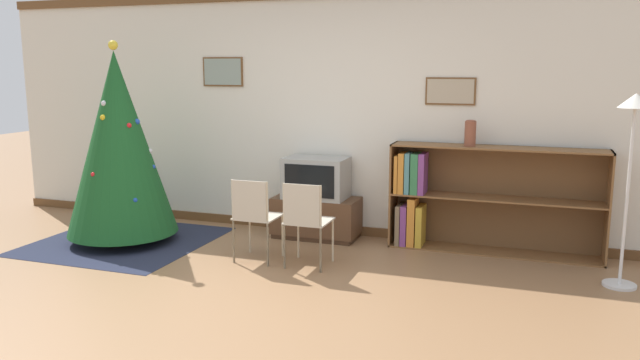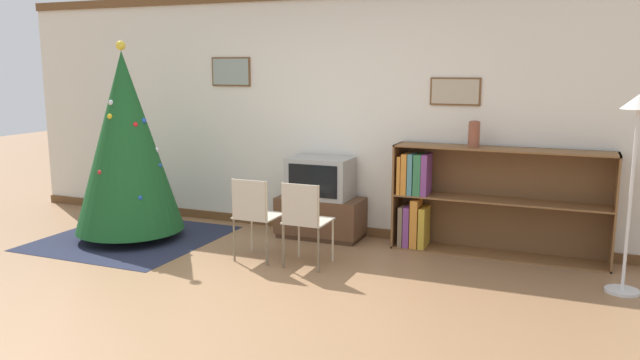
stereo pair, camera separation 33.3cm
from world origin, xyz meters
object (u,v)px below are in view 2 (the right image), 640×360
at_px(christmas_tree, 126,142).
at_px(folding_chair_left, 254,214).
at_px(television, 320,178).
at_px(folding_chair_right, 304,219).
at_px(tv_console, 321,217).
at_px(standing_lamp, 636,142).
at_px(vase, 474,134).
at_px(bookshelf, 464,201).

xyz_separation_m(christmas_tree, folding_chair_left, (1.65, -0.18, -0.60)).
distance_m(television, folding_chair_right, 1.08).
height_order(television, folding_chair_right, television).
distance_m(tv_console, folding_chair_right, 1.09).
bearing_deg(folding_chair_left, folding_chair_right, 0.00).
height_order(folding_chair_right, standing_lamp, standing_lamp).
bearing_deg(folding_chair_right, vase, 38.04).
height_order(folding_chair_left, folding_chair_right, same).
relative_size(tv_console, folding_chair_right, 1.15).
bearing_deg(bookshelf, folding_chair_right, -139.36).
relative_size(christmas_tree, standing_lamp, 1.28).
bearing_deg(television, bookshelf, 2.79).
bearing_deg(vase, folding_chair_left, -150.61).
bearing_deg(folding_chair_left, tv_console, 75.57).
relative_size(tv_console, television, 1.38).
bearing_deg(folding_chair_left, standing_lamp, 7.32).
bearing_deg(vase, folding_chair_right, -141.96).
height_order(television, standing_lamp, standing_lamp).
xyz_separation_m(tv_console, bookshelf, (1.55, 0.07, 0.31)).
distance_m(television, folding_chair_left, 1.08).
distance_m(folding_chair_right, bookshelf, 1.69).
xyz_separation_m(tv_console, television, (0.00, -0.00, 0.45)).
distance_m(christmas_tree, bookshelf, 3.63).
distance_m(tv_console, television, 0.45).
relative_size(folding_chair_right, standing_lamp, 0.49).
distance_m(folding_chair_left, folding_chair_right, 0.53).
bearing_deg(bookshelf, vase, -26.06).
distance_m(tv_console, bookshelf, 1.58).
relative_size(tv_console, vase, 3.61).
height_order(television, vase, vase).
distance_m(christmas_tree, standing_lamp, 4.93).
relative_size(folding_chair_right, vase, 3.14).
height_order(vase, standing_lamp, standing_lamp).
distance_m(vase, standing_lamp, 1.53).
bearing_deg(bookshelf, christmas_tree, -165.05).
height_order(folding_chair_left, standing_lamp, standing_lamp).
height_order(folding_chair_left, vase, vase).
height_order(tv_console, folding_chair_left, folding_chair_left).
bearing_deg(tv_console, folding_chair_left, -104.43).
bearing_deg(vase, standing_lamp, -25.00).
height_order(tv_console, television, television).
bearing_deg(folding_chair_right, standing_lamp, 8.71).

